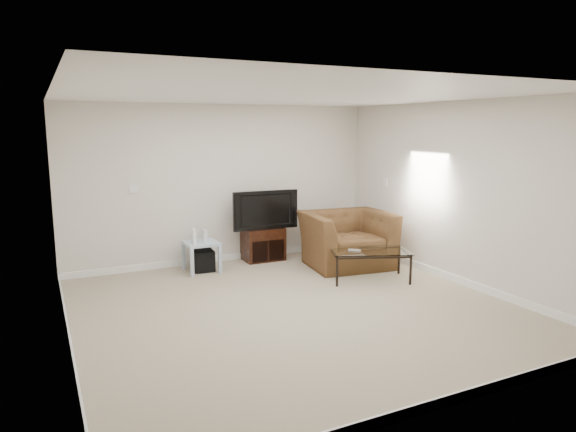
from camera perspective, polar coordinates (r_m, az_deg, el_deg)
name	(u,v)px	position (r m, az deg, el deg)	size (l,w,h in m)	color
floor	(295,308)	(6.25, 0.76, -10.20)	(5.00, 5.00, 0.00)	tan
ceiling	(295,95)	(5.89, 0.82, 13.33)	(5.00, 5.00, 0.00)	white
wall_back	(224,184)	(8.23, -7.16, 3.52)	(5.00, 0.02, 2.50)	silver
wall_left	(60,223)	(5.31, -24.01, -0.67)	(0.02, 5.00, 2.50)	silver
wall_right	(457,193)	(7.41, 18.30, 2.42)	(0.02, 5.00, 2.50)	silver
plate_back	(133,189)	(7.87, -16.81, 2.90)	(0.12, 0.02, 0.12)	white
plate_right_switch	(385,182)	(8.61, 10.78, 3.69)	(0.02, 0.09, 0.13)	white
plate_right_outlet	(395,242)	(8.52, 11.79, -2.87)	(0.02, 0.08, 0.12)	white
tv_stand	(263,244)	(8.39, -2.80, -3.10)	(0.64, 0.45, 0.53)	black
dvd_player	(264,234)	(8.32, -2.72, -1.96)	(0.32, 0.23, 0.05)	black
television	(263,209)	(8.26, -2.76, 0.77)	(1.00, 0.20, 0.62)	black
side_table	(201,257)	(7.83, -9.59, -4.47)	(0.47, 0.47, 0.46)	#A7C3D1
subwoofer	(203,260)	(7.87, -9.43, -4.89)	(0.31, 0.31, 0.31)	black
game_console	(194,236)	(7.70, -10.42, -2.20)	(0.05, 0.15, 0.21)	white
game_case	(205,236)	(7.75, -9.22, -2.18)	(0.05, 0.13, 0.18)	silver
recliner	(347,230)	(8.04, 6.61, -1.55)	(1.29, 0.84, 1.13)	#503623
coffee_table	(369,265)	(7.39, 9.03, -5.41)	(1.10, 0.62, 0.43)	black
remote	(355,250)	(7.28, 7.40, -3.77)	(0.17, 0.05, 0.02)	#B2B2B7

